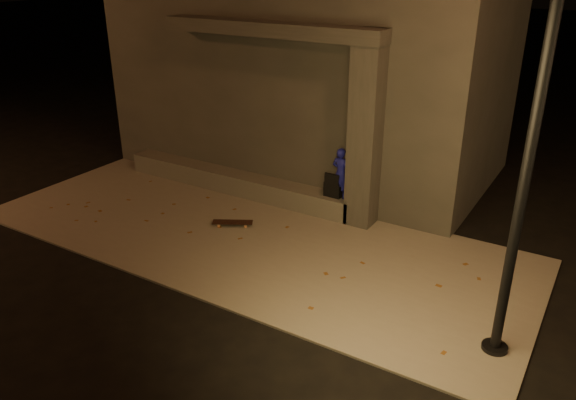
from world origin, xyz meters
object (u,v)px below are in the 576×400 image
Objects in this scene: column at (365,139)px; street_lamp_0 at (554,21)px; backpack at (334,188)px; skateboarder at (341,173)px; skateboard at (233,222)px.

column is 5.07m from street_lamp_0.
skateboarder is at bearing 2.00° from backpack.
skateboard is (-1.52, -1.53, -0.56)m from backpack.
skateboarder is (-0.50, 0.00, -0.81)m from column.
skateboard is at bearing -144.74° from column.
backpack is at bearing 145.16° from street_lamp_0.
column reaches higher than skateboarder.
street_lamp_0 reaches higher than backpack.
column is at bearing -174.86° from skateboarder.
street_lamp_0 reaches higher than skateboarder.
skateboarder reaches higher than backpack.
skateboard is at bearing 167.31° from street_lamp_0.
street_lamp_0 is at bearing -39.69° from column.
skateboarder is 2.44m from skateboard.
backpack is at bearing 5.14° from skateboarder.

